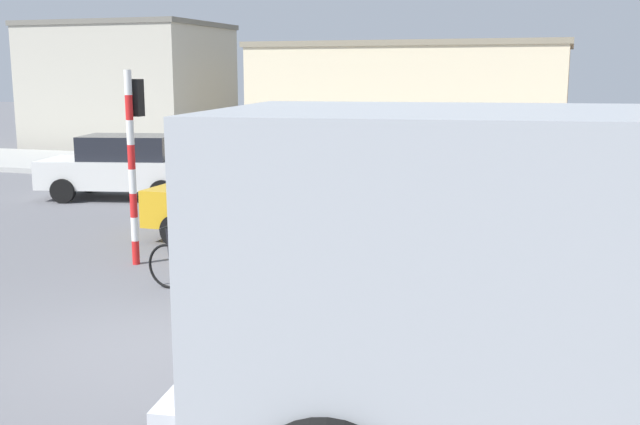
{
  "coord_description": "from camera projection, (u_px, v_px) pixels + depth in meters",
  "views": [
    {
      "loc": [
        4.45,
        -7.41,
        3.16
      ],
      "look_at": [
        1.17,
        2.5,
        1.2
      ],
      "focal_mm": 42.08,
      "sensor_mm": 36.0,
      "label": 1
    }
  ],
  "objects": [
    {
      "name": "cyclist",
      "position": [
        199.0,
        235.0,
        10.76
      ],
      "size": [
        1.73,
        0.5,
        1.72
      ],
      "color": "black",
      "rests_on": "ground"
    },
    {
      "name": "car_red_near",
      "position": [
        383.0,
        179.0,
        16.77
      ],
      "size": [
        4.15,
        2.17,
        1.6
      ],
      "color": "red",
      "rests_on": "ground"
    },
    {
      "name": "building_mid_block",
      "position": [
        413.0,
        99.0,
        28.83
      ],
      "size": [
        11.53,
        6.59,
        4.25
      ],
      "color": "beige",
      "rests_on": "ground"
    },
    {
      "name": "car_far_side",
      "position": [
        258.0,
        199.0,
        14.05
      ],
      "size": [
        4.02,
        1.91,
        1.6
      ],
      "color": "gold",
      "rests_on": "ground"
    },
    {
      "name": "car_white_mid",
      "position": [
        125.0,
        166.0,
        18.96
      ],
      "size": [
        4.29,
        2.6,
        1.6
      ],
      "color": "white",
      "rests_on": "ground"
    },
    {
      "name": "building_corner_left",
      "position": [
        131.0,
        86.0,
        31.74
      ],
      "size": [
        7.43,
        5.88,
        5.18
      ],
      "color": "#B2AD9E",
      "rests_on": "ground"
    },
    {
      "name": "traffic_light_pole",
      "position": [
        133.0,
        140.0,
        12.22
      ],
      "size": [
        0.24,
        0.43,
        3.2
      ],
      "color": "red",
      "rests_on": "ground"
    },
    {
      "name": "sidewalk_far",
      "position": [
        409.0,
        177.0,
        22.43
      ],
      "size": [
        80.0,
        5.0,
        0.16
      ],
      "primitive_type": "cube",
      "color": "#ADADA8",
      "rests_on": "ground"
    },
    {
      "name": "ground_plane",
      "position": [
        160.0,
        343.0,
        8.87
      ],
      "size": [
        120.0,
        120.0,
        0.0
      ],
      "primitive_type": "plane",
      "color": "slate"
    },
    {
      "name": "truck_foreground",
      "position": [
        576.0,
        283.0,
        5.37
      ],
      "size": [
        5.7,
        3.35,
        2.9
      ],
      "color": "#B2B7BC",
      "rests_on": "ground"
    }
  ]
}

